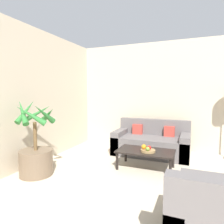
# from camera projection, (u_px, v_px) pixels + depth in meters

# --- Properties ---
(wall_back) EXTENTS (7.66, 0.06, 2.70)m
(wall_back) POSITION_uv_depth(u_px,v_px,m) (200.00, 96.00, 4.73)
(wall_back) COLOR beige
(wall_back) RESTS_ON ground_plane
(potted_palm) EXTENTS (0.72, 0.73, 1.33)m
(potted_palm) POSITION_uv_depth(u_px,v_px,m) (36.00, 153.00, 3.45)
(potted_palm) COLOR brown
(potted_palm) RESTS_ON ground_plane
(sofa_loveseat) EXTENTS (1.69, 0.85, 0.79)m
(sofa_loveseat) POSITION_uv_depth(u_px,v_px,m) (151.00, 143.00, 4.64)
(sofa_loveseat) COLOR #605B5B
(sofa_loveseat) RESTS_ON ground_plane
(coffee_table) EXTENTS (1.05, 0.59, 0.35)m
(coffee_table) POSITION_uv_depth(u_px,v_px,m) (146.00, 152.00, 3.75)
(coffee_table) COLOR black
(coffee_table) RESTS_ON ground_plane
(fruit_bowl) EXTENTS (0.27, 0.27, 0.04)m
(fruit_bowl) POSITION_uv_depth(u_px,v_px,m) (148.00, 151.00, 3.65)
(fruit_bowl) COLOR #997A4C
(fruit_bowl) RESTS_ON coffee_table
(apple_red) EXTENTS (0.08, 0.08, 0.08)m
(apple_red) POSITION_uv_depth(u_px,v_px,m) (149.00, 148.00, 3.64)
(apple_red) COLOR red
(apple_red) RESTS_ON fruit_bowl
(apple_green) EXTENTS (0.07, 0.07, 0.07)m
(apple_green) POSITION_uv_depth(u_px,v_px,m) (148.00, 149.00, 3.57)
(apple_green) COLOR olive
(apple_green) RESTS_ON fruit_bowl
(orange_fruit) EXTENTS (0.09, 0.09, 0.09)m
(orange_fruit) POSITION_uv_depth(u_px,v_px,m) (144.00, 147.00, 3.68)
(orange_fruit) COLOR orange
(orange_fruit) RESTS_ON fruit_bowl
(ottoman) EXTENTS (0.58, 0.50, 0.35)m
(ottoman) POSITION_uv_depth(u_px,v_px,m) (203.00, 191.00, 2.54)
(ottoman) COLOR #605B5B
(ottoman) RESTS_ON ground_plane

